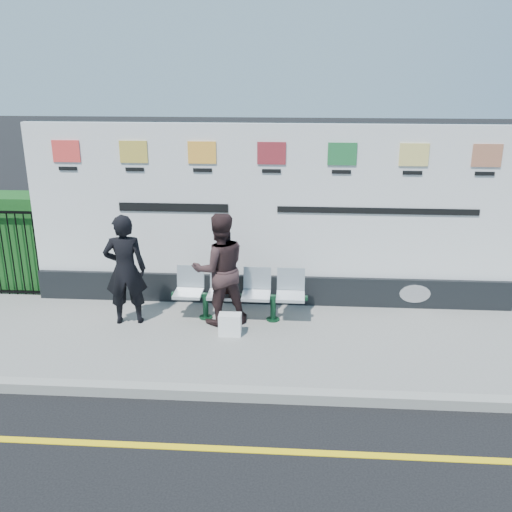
{
  "coord_description": "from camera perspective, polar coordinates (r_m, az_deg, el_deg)",
  "views": [
    {
      "loc": [
        0.87,
        -5.19,
        4.01
      ],
      "look_at": [
        0.31,
        2.93,
        1.25
      ],
      "focal_mm": 40.0,
      "sensor_mm": 36.0,
      "label": 1
    }
  ],
  "objects": [
    {
      "name": "ground",
      "position": [
        6.62,
        -4.69,
        -18.65
      ],
      "size": [
        80.0,
        80.0,
        0.0
      ],
      "primitive_type": "plane",
      "color": "black"
    },
    {
      "name": "carrier_bag_white",
      "position": [
        8.62,
        -2.61,
        -6.86
      ],
      "size": [
        0.34,
        0.2,
        0.34
      ],
      "primitive_type": "cube",
      "color": "white",
      "rests_on": "pavement"
    },
    {
      "name": "handbag_brown",
      "position": [
        9.01,
        -3.43,
        -3.08
      ],
      "size": [
        0.27,
        0.14,
        0.21
      ],
      "primitive_type": "cube",
      "rotation": [
        0.0,
        0.0,
        0.08
      ],
      "color": "black",
      "rests_on": "bench"
    },
    {
      "name": "kerb",
      "position": [
        7.39,
        -3.55,
        -13.53
      ],
      "size": [
        14.0,
        0.18,
        0.14
      ],
      "primitive_type": "cube",
      "color": "gray",
      "rests_on": "ground"
    },
    {
      "name": "yellow_line",
      "position": [
        6.61,
        -4.69,
        -18.62
      ],
      "size": [
        14.0,
        0.1,
        0.01
      ],
      "primitive_type": "cube",
      "color": "yellow",
      "rests_on": "ground"
    },
    {
      "name": "billboard",
      "position": [
        9.41,
        1.52,
        2.76
      ],
      "size": [
        8.0,
        0.3,
        3.0
      ],
      "color": "black",
      "rests_on": "pavement"
    },
    {
      "name": "woman_left",
      "position": [
        8.99,
        -12.94,
        -1.34
      ],
      "size": [
        0.7,
        0.52,
        1.75
      ],
      "primitive_type": "imported",
      "rotation": [
        0.0,
        0.0,
        3.31
      ],
      "color": "black",
      "rests_on": "pavement"
    },
    {
      "name": "pavement",
      "position": [
        8.69,
        -2.28,
        -8.31
      ],
      "size": [
        14.0,
        3.0,
        0.12
      ],
      "primitive_type": "cube",
      "color": "gray",
      "rests_on": "ground"
    },
    {
      "name": "woman_right",
      "position": [
        8.78,
        -3.65,
        -1.31
      ],
      "size": [
        1.04,
        0.93,
        1.77
      ],
      "primitive_type": "imported",
      "rotation": [
        0.0,
        0.0,
        3.5
      ],
      "color": "#322021",
      "rests_on": "pavement"
    },
    {
      "name": "bench",
      "position": [
        9.1,
        -1.69,
        -5.03
      ],
      "size": [
        2.07,
        0.56,
        0.44
      ],
      "primitive_type": null,
      "rotation": [
        0.0,
        0.0,
        -0.01
      ],
      "color": "silver",
      "rests_on": "pavement"
    }
  ]
}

